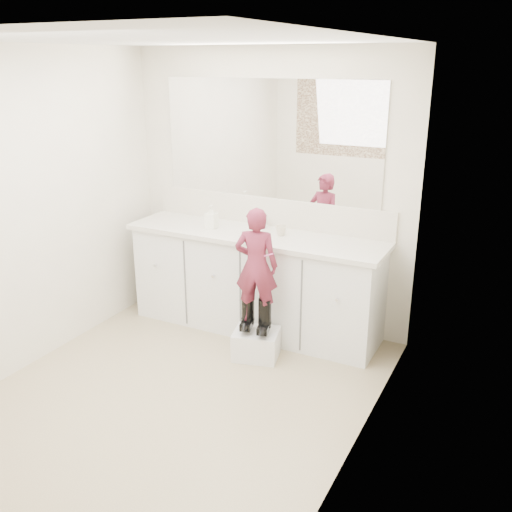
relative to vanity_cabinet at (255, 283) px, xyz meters
The scene contains 17 objects.
floor 1.30m from the vanity_cabinet, 90.00° to the right, with size 3.00×3.00×0.00m, color #917E5E.
ceiling 2.32m from the vanity_cabinet, 90.00° to the right, with size 3.00×3.00×0.00m, color white.
wall_back 0.82m from the vanity_cabinet, 90.00° to the left, with size 2.60×2.60×0.00m, color beige.
wall_left 1.95m from the vanity_cabinet, 136.70° to the right, with size 3.00×3.00×0.00m, color beige.
wall_right 1.95m from the vanity_cabinet, 43.30° to the right, with size 3.00×3.00×0.00m, color beige.
vanity_cabinet is the anchor object (origin of this frame).
countertop 0.45m from the vanity_cabinet, 90.00° to the right, with size 2.28×0.58×0.04m, color beige.
backsplash 0.64m from the vanity_cabinet, 90.00° to the left, with size 2.28×0.03×0.25m, color beige.
mirror 1.24m from the vanity_cabinet, 90.00° to the left, with size 2.00×0.02×1.00m, color white.
faucet 0.54m from the vanity_cabinet, 90.00° to the left, with size 0.08×0.08×0.10m, color silver.
cup 0.56m from the vanity_cabinet, ahead, with size 0.09×0.09×0.08m, color beige.
soap_bottle 0.70m from the vanity_cabinet, behind, with size 0.09×0.09×0.20m, color white.
step_stool 0.62m from the vanity_cabinet, 62.21° to the right, with size 0.35×0.29×0.23m, color silver.
boot_left 0.51m from the vanity_cabinet, 69.75° to the right, with size 0.11×0.20×0.29m, color black, non-canonical shape.
boot_right 0.58m from the vanity_cabinet, 55.60° to the right, with size 0.11×0.20×0.29m, color black, non-canonical shape.
toddler 0.65m from the vanity_cabinet, 62.21° to the right, with size 0.34×0.22×0.92m, color #AC3557.
toothbrush 0.73m from the vanity_cabinet, 56.01° to the right, with size 0.01×0.01×0.14m, color #EB5BA3.
Camera 1 is at (2.10, -2.92, 2.29)m, focal length 40.00 mm.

